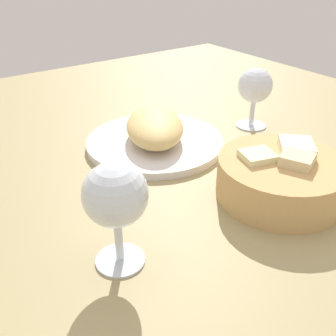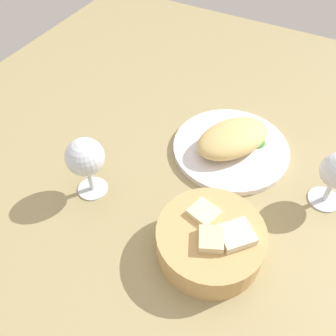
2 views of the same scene
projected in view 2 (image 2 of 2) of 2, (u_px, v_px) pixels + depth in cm
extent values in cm
cube|color=#9B8C5D|center=(202.00, 171.00, 79.47)|extent=(140.00, 140.00, 2.00)
cylinder|color=silver|center=(231.00, 148.00, 81.80)|extent=(26.09, 26.09, 1.40)
ellipsoid|color=#D6B76E|center=(233.00, 138.00, 79.37)|extent=(20.68, 18.08, 5.09)
cone|color=#398633|center=(256.00, 140.00, 81.67)|extent=(4.29, 4.29, 1.25)
cylinder|color=tan|center=(210.00, 241.00, 63.41)|extent=(19.09, 19.09, 6.12)
cube|color=beige|center=(210.00, 244.00, 60.33)|extent=(5.73, 5.51, 4.48)
cube|color=beige|center=(234.00, 241.00, 61.35)|extent=(7.48, 7.45, 5.56)
cube|color=beige|center=(203.00, 218.00, 64.51)|extent=(5.38, 5.71, 4.73)
cylinder|color=silver|center=(93.00, 188.00, 74.74)|extent=(6.12, 6.12, 0.60)
cylinder|color=silver|center=(90.00, 179.00, 72.49)|extent=(1.00, 1.00, 5.39)
sphere|color=silver|center=(85.00, 157.00, 67.65)|extent=(7.54, 7.54, 7.54)
cylinder|color=silver|center=(324.00, 199.00, 72.91)|extent=(6.40, 6.40, 0.60)
cylinder|color=silver|center=(329.00, 191.00, 70.88)|extent=(1.00, 1.00, 4.81)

